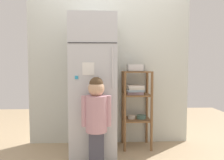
% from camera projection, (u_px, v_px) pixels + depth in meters
% --- Properties ---
extents(ground_plane, '(6.00, 6.00, 0.00)m').
position_uv_depth(ground_plane, '(110.00, 152.00, 2.90)').
color(ground_plane, tan).
extents(kitchen_wall_back, '(2.42, 0.03, 2.32)m').
position_uv_depth(kitchen_wall_back, '(109.00, 67.00, 3.21)').
color(kitchen_wall_back, silver).
rests_on(kitchen_wall_back, ground).
extents(refrigerator, '(0.59, 0.71, 1.82)m').
position_uv_depth(refrigerator, '(94.00, 86.00, 2.85)').
color(refrigerator, silver).
rests_on(refrigerator, ground).
extents(child_standing, '(0.34, 0.25, 1.05)m').
position_uv_depth(child_standing, '(96.00, 113.00, 2.41)').
color(child_standing, '#434453').
rests_on(child_standing, ground).
extents(pantry_shelf_unit, '(0.41, 0.35, 1.10)m').
position_uv_depth(pantry_shelf_unit, '(136.00, 99.00, 3.06)').
color(pantry_shelf_unit, brown).
rests_on(pantry_shelf_unit, ground).
extents(fruit_bin, '(0.23, 0.16, 0.10)m').
position_uv_depth(fruit_bin, '(134.00, 68.00, 3.03)').
color(fruit_bin, white).
rests_on(fruit_bin, pantry_shelf_unit).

